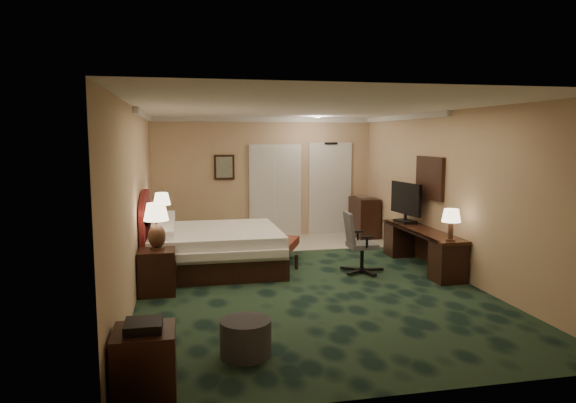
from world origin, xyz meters
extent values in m
cube|color=black|center=(0.00, 0.00, 0.00)|extent=(5.00, 7.50, 0.00)
cube|color=white|center=(0.00, 0.00, 2.70)|extent=(5.00, 7.50, 0.00)
cube|color=tan|center=(0.00, 3.75, 1.35)|extent=(5.00, 0.00, 2.70)
cube|color=tan|center=(0.00, -3.75, 1.35)|extent=(5.00, 0.00, 2.70)
cube|color=tan|center=(-2.50, 0.00, 1.35)|extent=(0.00, 7.50, 2.70)
cube|color=tan|center=(2.50, 0.00, 1.35)|extent=(0.00, 7.50, 2.70)
cube|color=beige|center=(0.90, 2.90, 0.01)|extent=(3.20, 1.70, 0.01)
cube|color=silver|center=(1.55, 3.72, 1.05)|extent=(1.02, 0.06, 2.18)
cube|color=silver|center=(0.25, 3.71, 1.05)|extent=(1.20, 0.06, 2.10)
cube|color=#4C6254|center=(-0.90, 3.71, 1.60)|extent=(0.45, 0.06, 0.55)
cube|color=white|center=(2.46, 0.60, 1.55)|extent=(0.05, 0.95, 0.75)
cube|color=silver|center=(-1.30, 0.99, 0.35)|extent=(2.19, 2.03, 0.70)
cube|color=black|center=(-2.22, -0.22, 0.32)|extent=(0.52, 0.59, 0.65)
cube|color=black|center=(-2.25, 2.35, 0.28)|extent=(0.46, 0.52, 0.57)
cube|color=maroon|center=(-0.09, 1.17, 0.20)|extent=(0.85, 1.24, 0.40)
cylinder|color=#2D2E35|center=(-1.23, -2.64, 0.19)|extent=(0.59, 0.59, 0.38)
cube|color=black|center=(-2.20, -3.25, 0.29)|extent=(0.54, 0.54, 0.58)
cube|color=black|center=(2.23, 0.38, 0.34)|extent=(0.50, 2.34, 0.67)
cube|color=black|center=(2.24, 1.08, 1.05)|extent=(0.19, 0.97, 0.76)
cube|color=black|center=(2.21, 3.20, 0.45)|extent=(0.47, 0.85, 0.90)
camera|label=1|loc=(-1.84, -7.74, 2.26)|focal=32.00mm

